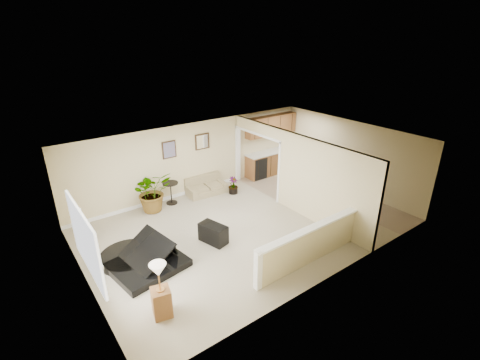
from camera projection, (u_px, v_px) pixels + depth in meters
floor at (248, 225)px, 10.28m from camera, size 9.00×9.00×0.00m
back_wall at (195, 158)px, 12.00m from camera, size 9.00×0.04×2.50m
front_wall at (332, 232)px, 7.57m from camera, size 9.00×0.04×2.50m
left_wall at (80, 239)px, 7.33m from camera, size 0.04×6.00×2.50m
right_wall at (349, 156)px, 12.25m from camera, size 0.04×6.00×2.50m
ceiling at (249, 144)px, 9.30m from camera, size 9.00×6.00×0.04m
kitchen_vinyl at (320, 197)px, 12.00m from camera, size 2.70×6.00×0.01m
interior_partition at (288, 171)px, 10.97m from camera, size 0.18×5.99×2.50m
pony_half_wall at (308, 245)px, 8.42m from camera, size 3.42×0.22×1.00m
left_window at (85, 241)px, 6.89m from camera, size 0.05×2.15×1.45m
wall_art_left at (169, 150)px, 11.27m from camera, size 0.48×0.04×0.58m
wall_mirror at (202, 142)px, 11.93m from camera, size 0.55×0.04×0.55m
kitchen_cabinets at (270, 153)px, 13.70m from camera, size 2.36×0.65×2.33m
piano at (141, 242)px, 8.28m from camera, size 2.10×2.15×1.56m
piano_bench at (213, 233)px, 9.38m from camera, size 0.59×0.86×0.52m
loveseat at (205, 185)px, 12.25m from camera, size 1.42×0.86×0.79m
accent_table at (171, 190)px, 11.42m from camera, size 0.51×0.51×0.74m
palm_plant at (152, 192)px, 10.91m from camera, size 1.22×1.06×1.32m
small_plant at (233, 186)px, 12.22m from camera, size 0.42×0.42×0.61m
lamp_stand at (161, 294)px, 6.84m from camera, size 0.44×0.44×1.24m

